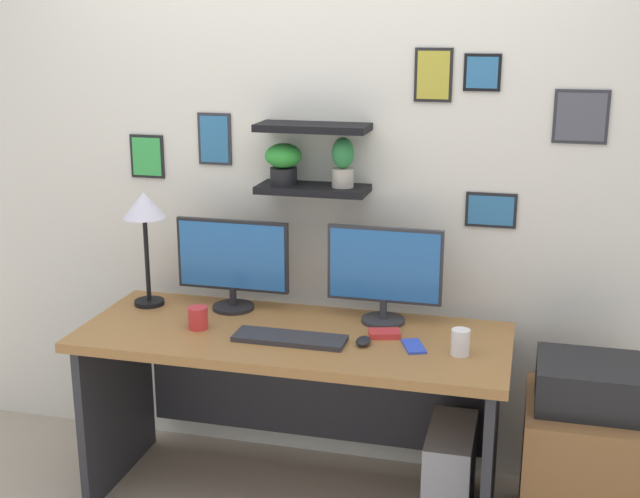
{
  "coord_description": "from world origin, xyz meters",
  "views": [
    {
      "loc": [
        0.89,
        -3.01,
        1.96
      ],
      "look_at": [
        0.1,
        0.05,
        1.09
      ],
      "focal_mm": 47.09,
      "sensor_mm": 36.0,
      "label": 1
    }
  ],
  "objects_px": {
    "drawer_cabinet": "(580,472)",
    "printer": "(588,384)",
    "computer_mouse": "(363,341)",
    "computer_tower_right": "(450,476)",
    "desk_lamp": "(144,215)",
    "desk": "(297,375)",
    "cell_phone": "(414,346)",
    "monitor_right": "(384,272)",
    "scissors_tray": "(384,334)",
    "keyboard": "(290,338)",
    "pen_cup": "(460,342)",
    "monitor_left": "(233,262)",
    "coffee_mug": "(198,318)"
  },
  "relations": [
    {
      "from": "computer_mouse",
      "to": "scissors_tray",
      "type": "distance_m",
      "value": 0.12
    },
    {
      "from": "computer_mouse",
      "to": "scissors_tray",
      "type": "relative_size",
      "value": 0.75
    },
    {
      "from": "desk",
      "to": "keyboard",
      "type": "height_order",
      "value": "keyboard"
    },
    {
      "from": "desk",
      "to": "cell_phone",
      "type": "relative_size",
      "value": 12.27
    },
    {
      "from": "monitor_left",
      "to": "computer_tower_right",
      "type": "distance_m",
      "value": 1.25
    },
    {
      "from": "desk_lamp",
      "to": "pen_cup",
      "type": "height_order",
      "value": "desk_lamp"
    },
    {
      "from": "desk_lamp",
      "to": "cell_phone",
      "type": "xyz_separation_m",
      "value": [
        1.2,
        -0.21,
        -0.4
      ]
    },
    {
      "from": "computer_mouse",
      "to": "drawer_cabinet",
      "type": "xyz_separation_m",
      "value": [
        0.84,
        0.08,
        -0.48
      ]
    },
    {
      "from": "desk_lamp",
      "to": "drawer_cabinet",
      "type": "height_order",
      "value": "desk_lamp"
    },
    {
      "from": "computer_tower_right",
      "to": "scissors_tray",
      "type": "bearing_deg",
      "value": 169.84
    },
    {
      "from": "desk",
      "to": "computer_mouse",
      "type": "height_order",
      "value": "computer_mouse"
    },
    {
      "from": "coffee_mug",
      "to": "drawer_cabinet",
      "type": "distance_m",
      "value": 1.61
    },
    {
      "from": "computer_mouse",
      "to": "scissors_tray",
      "type": "bearing_deg",
      "value": 59.45
    },
    {
      "from": "desk",
      "to": "monitor_left",
      "type": "xyz_separation_m",
      "value": [
        -0.33,
        0.16,
        0.42
      ]
    },
    {
      "from": "coffee_mug",
      "to": "pen_cup",
      "type": "height_order",
      "value": "pen_cup"
    },
    {
      "from": "monitor_right",
      "to": "printer",
      "type": "height_order",
      "value": "monitor_right"
    },
    {
      "from": "desk",
      "to": "monitor_right",
      "type": "distance_m",
      "value": 0.56
    },
    {
      "from": "computer_tower_right",
      "to": "monitor_right",
      "type": "bearing_deg",
      "value": 145.6
    },
    {
      "from": "desk_lamp",
      "to": "computer_tower_right",
      "type": "xyz_separation_m",
      "value": [
        1.35,
        -0.17,
        -0.95
      ]
    },
    {
      "from": "keyboard",
      "to": "desk_lamp",
      "type": "bearing_deg",
      "value": 160.21
    },
    {
      "from": "printer",
      "to": "drawer_cabinet",
      "type": "bearing_deg",
      "value": -90.0
    },
    {
      "from": "drawer_cabinet",
      "to": "cell_phone",
      "type": "bearing_deg",
      "value": -175.13
    },
    {
      "from": "keyboard",
      "to": "desk_lamp",
      "type": "relative_size",
      "value": 0.88
    },
    {
      "from": "monitor_left",
      "to": "pen_cup",
      "type": "xyz_separation_m",
      "value": [
        1.0,
        -0.28,
        -0.16
      ]
    },
    {
      "from": "drawer_cabinet",
      "to": "printer",
      "type": "xyz_separation_m",
      "value": [
        0.0,
        0.0,
        0.37
      ]
    },
    {
      "from": "monitor_left",
      "to": "printer",
      "type": "bearing_deg",
      "value": -7.65
    },
    {
      "from": "desk_lamp",
      "to": "coffee_mug",
      "type": "xyz_separation_m",
      "value": [
        0.32,
        -0.22,
        -0.36
      ]
    },
    {
      "from": "monitor_right",
      "to": "computer_tower_right",
      "type": "height_order",
      "value": "monitor_right"
    },
    {
      "from": "computer_tower_right",
      "to": "printer",
      "type": "bearing_deg",
      "value": 2.4
    },
    {
      "from": "computer_mouse",
      "to": "computer_tower_right",
      "type": "height_order",
      "value": "computer_mouse"
    },
    {
      "from": "scissors_tray",
      "to": "computer_tower_right",
      "type": "relative_size",
      "value": 0.29
    },
    {
      "from": "keyboard",
      "to": "scissors_tray",
      "type": "height_order",
      "value": "scissors_tray"
    },
    {
      "from": "cell_phone",
      "to": "drawer_cabinet",
      "type": "bearing_deg",
      "value": -16.72
    },
    {
      "from": "computer_mouse",
      "to": "desk_lamp",
      "type": "distance_m",
      "value": 1.1
    },
    {
      "from": "desk",
      "to": "computer_tower_right",
      "type": "height_order",
      "value": "desk"
    },
    {
      "from": "pen_cup",
      "to": "drawer_cabinet",
      "type": "xyz_separation_m",
      "value": [
        0.47,
        0.08,
        -0.52
      ]
    },
    {
      "from": "monitor_left",
      "to": "computer_mouse",
      "type": "height_order",
      "value": "monitor_left"
    },
    {
      "from": "keyboard",
      "to": "desk_lamp",
      "type": "distance_m",
      "value": 0.86
    },
    {
      "from": "drawer_cabinet",
      "to": "computer_tower_right",
      "type": "relative_size",
      "value": 1.38
    },
    {
      "from": "monitor_right",
      "to": "coffee_mug",
      "type": "xyz_separation_m",
      "value": [
        -0.71,
        -0.27,
        -0.17
      ]
    },
    {
      "from": "keyboard",
      "to": "desk",
      "type": "bearing_deg",
      "value": 95.42
    },
    {
      "from": "computer_tower_right",
      "to": "monitor_left",
      "type": "bearing_deg",
      "value": 167.4
    },
    {
      "from": "cell_phone",
      "to": "scissors_tray",
      "type": "relative_size",
      "value": 1.17
    },
    {
      "from": "keyboard",
      "to": "printer",
      "type": "relative_size",
      "value": 1.16
    },
    {
      "from": "monitor_left",
      "to": "keyboard",
      "type": "bearing_deg",
      "value": -41.62
    },
    {
      "from": "monitor_right",
      "to": "drawer_cabinet",
      "type": "relative_size",
      "value": 0.84
    },
    {
      "from": "printer",
      "to": "computer_tower_right",
      "type": "height_order",
      "value": "printer"
    },
    {
      "from": "cell_phone",
      "to": "scissors_tray",
      "type": "bearing_deg",
      "value": 124.78
    },
    {
      "from": "monitor_right",
      "to": "pen_cup",
      "type": "relative_size",
      "value": 4.74
    },
    {
      "from": "computer_mouse",
      "to": "scissors_tray",
      "type": "xyz_separation_m",
      "value": [
        0.06,
        0.11,
        -0.0
      ]
    }
  ]
}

